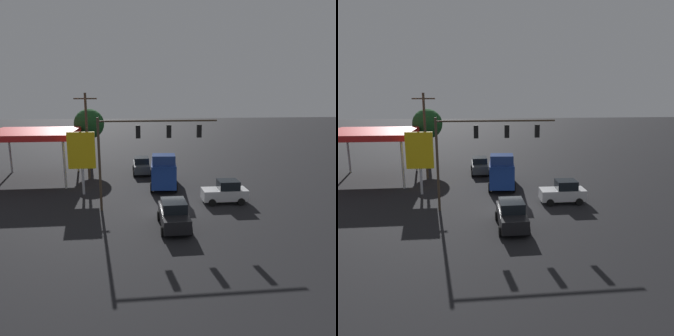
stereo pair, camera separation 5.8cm
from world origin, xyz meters
TOP-DOWN VIEW (x-y plane):
  - ground_plane at (0.00, 0.00)m, footprint 200.00×200.00m
  - traffic_signal_assembly at (2.08, -0.66)m, footprint 9.29×0.43m
  - utility_pole at (7.75, -10.99)m, footprint 2.40×0.26m
  - gas_station_canopy at (13.40, -11.11)m, footprint 8.92×8.87m
  - price_sign at (7.53, -5.21)m, footprint 2.46×0.27m
  - sedan_waiting at (0.17, 3.31)m, footprint 2.09×4.42m
  - delivery_truck at (-0.08, -7.11)m, footprint 2.96×6.95m
  - hatchback_crossing at (-4.86, -1.48)m, footprint 3.81×1.98m
  - sedan_far at (1.97, -12.83)m, footprint 2.13×4.43m
  - street_tree at (8.20, -16.46)m, footprint 3.65×3.65m

SIDE VIEW (x-z plane):
  - ground_plane at x=0.00m, z-range 0.00..0.00m
  - hatchback_crossing at x=-4.86m, z-range -0.04..1.93m
  - sedan_waiting at x=0.17m, z-range -0.01..1.92m
  - sedan_far at x=1.97m, z-range -0.01..1.92m
  - delivery_truck at x=-0.08m, z-range -0.10..3.48m
  - price_sign at x=7.53m, z-range 1.05..6.84m
  - utility_pole at x=7.75m, z-range 0.28..9.50m
  - gas_station_canopy at x=13.40m, z-range 2.30..7.63m
  - street_tree at x=8.20m, z-range 1.81..9.16m
  - traffic_signal_assembly at x=2.08m, z-range 1.87..9.26m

